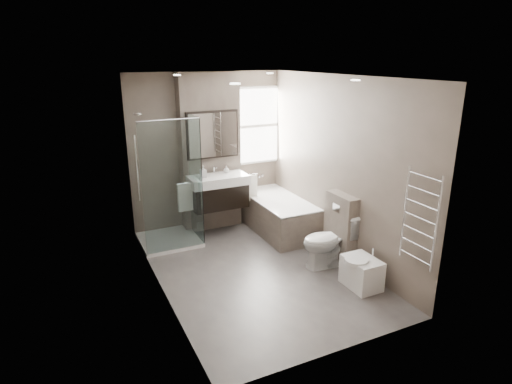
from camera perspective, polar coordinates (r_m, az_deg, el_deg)
room at (r=5.54m, az=0.03°, el=1.62°), size 2.70×3.90×2.70m
vanity_pier at (r=7.13m, az=-6.17°, el=5.20°), size 1.00×0.25×2.60m
vanity at (r=6.96m, az=-5.04°, el=0.14°), size 0.95×0.47×0.66m
mirror_cabinet at (r=6.92m, az=-5.80°, el=7.60°), size 0.86×0.08×0.76m
towel_left at (r=6.79m, az=-9.40°, el=-0.69°), size 0.24×0.06×0.44m
towel_right at (r=7.15m, az=-0.79°, el=0.53°), size 0.24×0.06×0.44m
shower_enclosure at (r=6.76m, az=-10.72°, el=-2.88°), size 0.90×0.90×2.00m
bathtub at (r=7.18m, az=2.90°, el=-2.83°), size 0.75×1.60×0.57m
window at (r=7.49m, az=0.04°, el=8.83°), size 0.98×0.06×1.33m
toilet at (r=6.07m, az=9.68°, el=-6.41°), size 0.78×0.49×0.76m
cistern_box at (r=6.21m, az=11.21°, el=-4.75°), size 0.19×0.55×1.00m
bidet at (r=5.70m, az=13.86°, el=-10.32°), size 0.42×0.49×0.51m
towel_radiator at (r=5.08m, az=21.04°, el=-3.28°), size 0.03×0.49×1.10m
soap_bottle_a at (r=6.77m, az=-7.04°, el=2.70°), size 0.09×0.09×0.19m
soap_bottle_b at (r=7.04m, az=-3.98°, el=3.06°), size 0.09×0.09×0.12m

